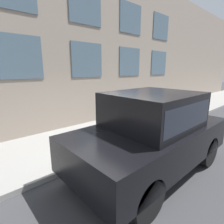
# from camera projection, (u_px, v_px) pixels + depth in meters

# --- Properties ---
(ground_plane) EXTENTS (80.00, 80.00, 0.00)m
(ground_plane) POSITION_uv_depth(u_px,v_px,m) (108.00, 156.00, 5.26)
(ground_plane) COLOR #38383A
(sidewalk) EXTENTS (2.99, 60.00, 0.13)m
(sidewalk) POSITION_uv_depth(u_px,v_px,m) (81.00, 140.00, 6.33)
(sidewalk) COLOR gray
(sidewalk) RESTS_ON ground_plane
(building_facade) EXTENTS (0.33, 40.00, 7.29)m
(building_facade) POSITION_uv_depth(u_px,v_px,m) (54.00, 40.00, 6.67)
(building_facade) COLOR gray
(building_facade) RESTS_ON ground_plane
(fire_hydrant) EXTENTS (0.31, 0.43, 0.82)m
(fire_hydrant) POSITION_uv_depth(u_px,v_px,m) (108.00, 130.00, 5.88)
(fire_hydrant) COLOR #2D7260
(fire_hydrant) RESTS_ON sidewalk
(person) EXTENTS (0.38, 0.25, 1.58)m
(person) POSITION_uv_depth(u_px,v_px,m) (116.00, 109.00, 6.59)
(person) COLOR #998466
(person) RESTS_ON sidewalk
(parked_car_black_near) EXTENTS (2.03, 4.33, 2.02)m
(parked_car_black_near) POSITION_uv_depth(u_px,v_px,m) (152.00, 130.00, 4.31)
(parked_car_black_near) COLOR black
(parked_car_black_near) RESTS_ON ground_plane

